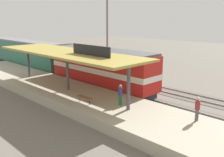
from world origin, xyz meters
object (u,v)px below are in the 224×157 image
at_px(person_waiting, 120,94).
at_px(person_walking, 197,108).
at_px(light_mast, 107,14).
at_px(locomotive, 101,68).
at_px(platform_bench, 85,98).
at_px(freight_car, 85,59).
at_px(passenger_carriage_single, 25,53).

distance_m(person_waiting, person_walking, 6.19).
bearing_deg(light_mast, locomotive, -137.96).
height_order(platform_bench, person_waiting, person_waiting).
xyz_separation_m(light_mast, person_waiting, (-12.02, -14.06, -6.54)).
xyz_separation_m(platform_bench, person_waiting, (1.78, -2.44, 0.51)).
xyz_separation_m(freight_car, person_waiting, (-8.82, -15.49, -0.12)).
xyz_separation_m(platform_bench, passenger_carriage_single, (6.00, 22.58, 0.97)).
distance_m(locomotive, person_walking, 13.40).
relative_size(platform_bench, freight_car, 0.14).
relative_size(locomotive, person_walking, 8.44).
height_order(platform_bench, freight_car, freight_car).
bearing_deg(platform_bench, freight_car, 50.90).
bearing_deg(locomotive, person_walking, -102.50).
xyz_separation_m(platform_bench, locomotive, (6.00, 4.58, 1.07)).
bearing_deg(passenger_carriage_single, platform_bench, -104.88).
bearing_deg(freight_car, person_waiting, -119.66).
bearing_deg(locomotive, passenger_carriage_single, 90.00).
relative_size(platform_bench, light_mast, 0.15).
xyz_separation_m(freight_car, person_walking, (-7.50, -21.53, -0.12)).
bearing_deg(platform_bench, locomotive, 37.36).
bearing_deg(person_waiting, light_mast, 49.47).
relative_size(passenger_carriage_single, light_mast, 1.71).
xyz_separation_m(passenger_carriage_single, person_waiting, (-4.22, -25.02, -0.46)).
bearing_deg(light_mast, freight_car, 155.95).
distance_m(light_mast, person_walking, 23.69).
bearing_deg(light_mast, person_waiting, -130.53).
xyz_separation_m(passenger_carriage_single, freight_car, (4.60, -9.54, -0.34)).
distance_m(locomotive, person_waiting, 8.21).
distance_m(freight_car, light_mast, 7.32).
bearing_deg(person_walking, light_mast, 61.98).
relative_size(platform_bench, person_waiting, 0.99).
xyz_separation_m(locomotive, person_walking, (-2.90, -13.07, -0.56)).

